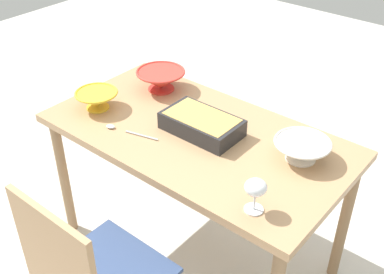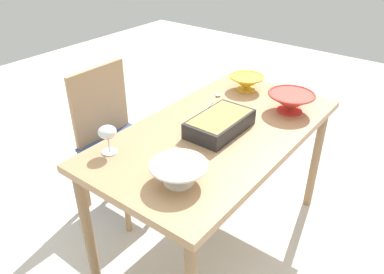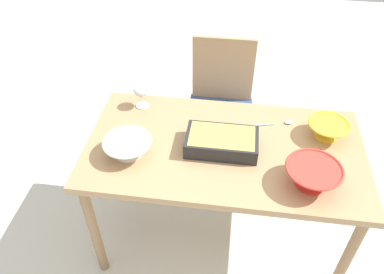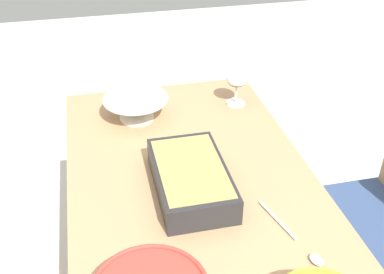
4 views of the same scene
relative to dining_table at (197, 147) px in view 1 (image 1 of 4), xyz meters
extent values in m
plane|color=beige|center=(0.00, 0.00, -0.69)|extent=(8.00, 8.00, 0.00)
cube|color=tan|center=(0.00, 0.00, 0.06)|extent=(1.43, 0.77, 0.04)
cylinder|color=#93704E|center=(-0.66, -0.33, -0.33)|extent=(0.05, 0.05, 0.74)
cylinder|color=#93704E|center=(0.66, -0.33, -0.33)|extent=(0.05, 0.05, 0.74)
cylinder|color=#93704E|center=(0.66, 0.33, -0.33)|extent=(0.05, 0.05, 0.74)
cube|color=#334772|center=(-0.07, 0.67, -0.25)|extent=(0.45, 0.43, 0.02)
cube|color=tan|center=(-0.07, 0.87, 0.00)|extent=(0.43, 0.02, 0.48)
cylinder|color=tan|center=(0.14, 0.47, -0.48)|extent=(0.04, 0.04, 0.44)
cylinder|color=white|center=(-0.50, 0.28, 0.09)|extent=(0.07, 0.07, 0.01)
cylinder|color=white|center=(-0.50, 0.28, 0.13)|extent=(0.01, 0.01, 0.07)
ellipsoid|color=white|center=(-0.50, 0.28, 0.19)|extent=(0.08, 0.08, 0.06)
ellipsoid|color=#4C0A19|center=(-0.50, 0.28, 0.18)|extent=(0.07, 0.07, 0.04)
cube|color=#262628|center=(-0.02, -0.02, 0.12)|extent=(0.36, 0.21, 0.08)
cube|color=tan|center=(-0.02, -0.02, 0.16)|extent=(0.33, 0.19, 0.02)
cylinder|color=white|center=(-0.47, -0.12, 0.09)|extent=(0.13, 0.13, 0.01)
cone|color=white|center=(-0.47, -0.12, 0.13)|extent=(0.24, 0.24, 0.08)
torus|color=white|center=(-0.47, -0.12, 0.17)|extent=(0.24, 0.24, 0.01)
cylinder|color=yellow|center=(0.52, 0.15, 0.09)|extent=(0.11, 0.11, 0.01)
cone|color=yellow|center=(0.52, 0.15, 0.13)|extent=(0.21, 0.21, 0.08)
torus|color=yellow|center=(0.52, 0.15, 0.17)|extent=(0.21, 0.21, 0.01)
cylinder|color=red|center=(0.41, -0.20, 0.09)|extent=(0.14, 0.14, 0.01)
cone|color=red|center=(0.41, -0.20, 0.14)|extent=(0.25, 0.25, 0.10)
torus|color=red|center=(0.41, -0.20, 0.19)|extent=(0.26, 0.26, 0.01)
cylinder|color=silver|center=(0.17, 0.19, 0.09)|extent=(0.17, 0.05, 0.01)
ellipsoid|color=silver|center=(0.34, 0.23, 0.09)|extent=(0.05, 0.04, 0.01)
camera|label=1|loc=(-1.17, 1.45, 1.31)|focal=44.93mm
camera|label=2|loc=(-1.44, -0.94, 1.05)|focal=35.41mm
camera|label=3|loc=(0.03, -1.44, 1.44)|focal=35.85mm
camera|label=4|loc=(1.07, -0.26, 1.01)|focal=44.29mm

